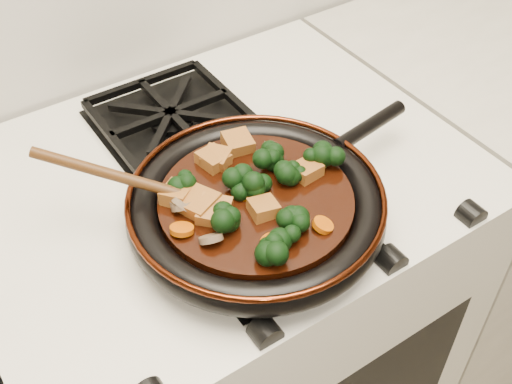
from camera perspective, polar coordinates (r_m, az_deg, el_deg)
stove at (r=1.32m, az=-2.72°, el=-12.80°), size 0.76×0.60×0.90m
burner_grate_front at (r=0.88m, az=1.08°, el=-2.69°), size 0.23×0.23×0.03m
burner_grate_back at (r=1.06m, az=-7.56°, el=6.56°), size 0.23×0.23×0.03m
skillet at (r=0.86m, az=0.10°, el=-1.18°), size 0.47×0.35×0.05m
braising_sauce at (r=0.86m, az=0.00°, el=-1.01°), size 0.26×0.26×0.02m
tofu_cube_0 at (r=0.92m, az=-1.63°, el=4.35°), size 0.05×0.05×0.03m
tofu_cube_1 at (r=0.83m, az=-5.09°, el=-1.10°), size 0.06×0.06×0.03m
tofu_cube_2 at (r=0.90m, az=-3.81°, el=2.91°), size 0.04×0.05×0.02m
tofu_cube_3 at (r=0.88m, az=4.51°, el=1.89°), size 0.04×0.04×0.02m
tofu_cube_4 at (r=0.90m, az=-3.50°, el=3.01°), size 0.05×0.05×0.02m
tofu_cube_5 at (r=0.82m, az=0.67°, el=-1.47°), size 0.04×0.04×0.03m
tofu_cube_6 at (r=0.85m, az=-6.96°, el=-0.20°), size 0.05×0.06×0.03m
tofu_cube_7 at (r=0.82m, az=-3.73°, el=-1.78°), size 0.06×0.06×0.03m
broccoli_floret_0 at (r=0.81m, az=-2.73°, el=-2.16°), size 0.06×0.07×0.06m
broccoli_floret_1 at (r=0.80m, az=3.48°, el=-3.17°), size 0.07×0.07×0.07m
broccoli_floret_2 at (r=0.89m, az=5.97°, el=2.70°), size 0.08×0.09×0.06m
broccoli_floret_3 at (r=0.87m, az=3.46°, el=1.39°), size 0.09×0.08×0.07m
broccoli_floret_4 at (r=0.77m, az=1.69°, el=-5.16°), size 0.07×0.08×0.07m
broccoli_floret_5 at (r=0.85m, az=-6.48°, el=0.37°), size 0.09×0.08×0.06m
broccoli_floret_6 at (r=0.85m, az=0.20°, el=0.88°), size 0.07×0.07×0.06m
broccoli_floret_7 at (r=0.85m, az=-1.23°, el=0.43°), size 0.07×0.07×0.06m
broccoli_floret_8 at (r=0.89m, az=0.91°, el=3.11°), size 0.08×0.07×0.07m
carrot_coin_0 at (r=0.79m, az=1.35°, el=-4.36°), size 0.03×0.03×0.02m
carrot_coin_1 at (r=0.81m, az=-6.62°, el=-3.31°), size 0.03×0.03×0.02m
carrot_coin_2 at (r=0.85m, az=-1.11°, el=0.05°), size 0.03×0.03×0.01m
carrot_coin_3 at (r=0.81m, az=5.96°, el=-2.94°), size 0.03×0.03×0.02m
mushroom_slice_0 at (r=0.84m, az=-6.46°, el=-0.90°), size 0.04×0.04×0.02m
mushroom_slice_1 at (r=0.83m, az=-6.42°, el=-1.21°), size 0.04×0.04×0.03m
mushroom_slice_2 at (r=0.79m, az=-4.02°, el=-4.14°), size 0.04×0.04×0.03m
mushroom_slice_3 at (r=0.83m, az=-6.41°, el=-1.22°), size 0.03×0.04×0.03m
mushroom_slice_4 at (r=0.91m, az=1.52°, el=3.87°), size 0.03×0.04×0.03m
wooden_spoon at (r=0.84m, az=-8.93°, el=0.44°), size 0.13×0.12×0.23m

